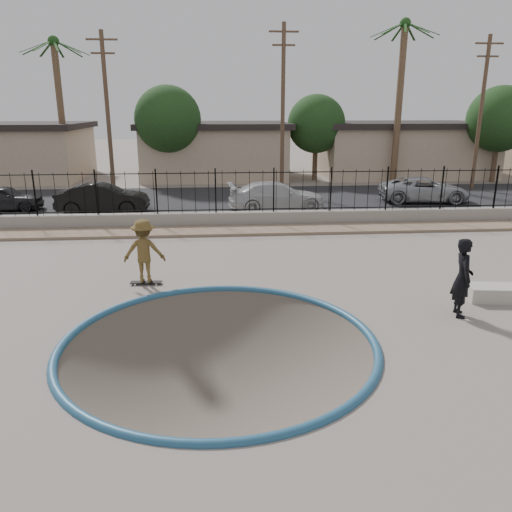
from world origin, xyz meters
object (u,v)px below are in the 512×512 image
at_px(car_b, 103,198).
at_px(car_d, 425,190).
at_px(car_a, 4,198).
at_px(videographer, 463,278).
at_px(skateboard, 146,282).
at_px(concrete_ledge, 498,293).
at_px(car_c, 277,196).
at_px(skater, 144,254).

xyz_separation_m(car_b, car_d, (16.69, 1.60, -0.05)).
bearing_deg(car_a, videographer, -133.37).
height_order(skateboard, concrete_ledge, concrete_ledge).
xyz_separation_m(car_a, car_c, (13.48, -0.97, 0.07)).
bearing_deg(concrete_ledge, car_a, 143.30).
distance_m(skater, car_c, 11.59).
relative_size(concrete_ledge, car_c, 0.33).
bearing_deg(car_c, skater, 149.27).
xyz_separation_m(videographer, concrete_ledge, (1.53, 0.89, -0.79)).
bearing_deg(skater, videographer, 160.16).
distance_m(videographer, concrete_ledge, 1.93).
relative_size(videographer, concrete_ledge, 1.23).
height_order(car_b, car_d, car_b).
distance_m(car_a, car_c, 13.51).
distance_m(videographer, car_a, 21.77).
distance_m(skater, videographer, 8.57).
xyz_separation_m(skateboard, videographer, (8.06, -2.90, 0.92)).
xyz_separation_m(videographer, car_d, (5.27, 14.90, -0.29)).
relative_size(skateboard, car_c, 0.19).
bearing_deg(car_c, concrete_ledge, -164.73).
xyz_separation_m(skater, car_a, (-8.37, 11.37, -0.25)).
bearing_deg(car_d, car_a, 97.10).
relative_size(skater, concrete_ledge, 1.15).
relative_size(skateboard, car_d, 0.19).
relative_size(concrete_ledge, car_a, 0.43).
bearing_deg(car_d, skater, 137.42).
relative_size(skater, car_b, 0.43).
relative_size(skater, car_c, 0.38).
bearing_deg(car_d, videographer, 165.94).
height_order(concrete_ledge, car_c, car_c).
xyz_separation_m(videographer, car_a, (-16.43, 14.27, -0.32)).
relative_size(skater, car_d, 0.39).
height_order(videographer, car_b, videographer).
bearing_deg(car_d, concrete_ledge, 170.47).
xyz_separation_m(skater, skateboard, (0.00, -0.00, -0.86)).
relative_size(car_a, car_c, 0.77).
distance_m(skateboard, concrete_ledge, 9.80).
xyz_separation_m(skateboard, car_b, (-3.36, 10.40, 0.68)).
relative_size(skateboard, concrete_ledge, 0.57).
height_order(skater, car_d, skater).
bearing_deg(concrete_ledge, car_b, 136.19).
height_order(videographer, car_a, videographer).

